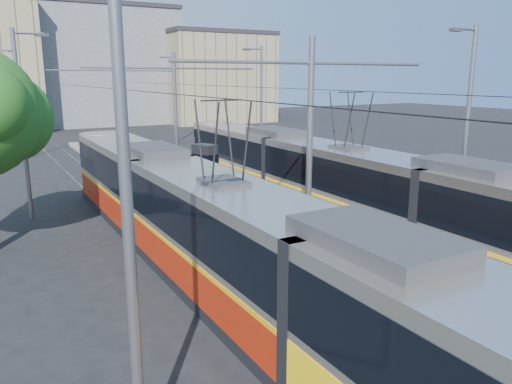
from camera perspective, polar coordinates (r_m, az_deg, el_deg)
platform at (r=24.56m, az=-6.37°, el=-1.01°), size 4.00×50.00×0.30m
tactile_strip_left at (r=24.01m, az=-9.56°, el=-1.06°), size 0.70×50.00×0.01m
tactile_strip_right at (r=25.10m, az=-3.34°, el=-0.28°), size 0.70×50.00×0.01m
rails at (r=24.59m, az=-6.36°, el=-1.32°), size 8.71×70.00×0.03m
tram_left at (r=13.85m, az=-3.66°, el=-5.45°), size 2.43×29.37×5.50m
tram_right at (r=20.45m, az=10.37°, el=0.90°), size 2.43×27.74×5.50m
catenary at (r=21.29m, az=-3.60°, el=8.81°), size 9.20×70.00×7.00m
street_lamps at (r=27.62m, az=-9.91°, el=8.92°), size 15.18×38.22×8.00m
shelter at (r=24.46m, az=-5.83°, el=2.57°), size 1.10×1.36×2.60m
building_centre at (r=70.62m, az=-17.53°, el=13.58°), size 18.36×14.28×14.79m
building_right at (r=69.42m, az=-4.69°, el=12.93°), size 14.28×10.20×11.85m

